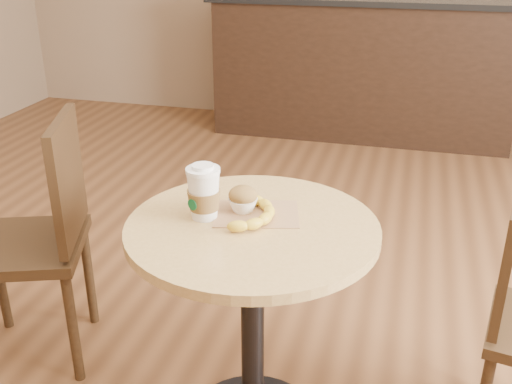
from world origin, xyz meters
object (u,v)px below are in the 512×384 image
coffee_cup (204,194)px  chair_left (41,233)px  muffin (243,199)px  banana (257,214)px  cafe_table (252,289)px

coffee_cup → chair_left: bearing=-170.3°
coffee_cup → muffin: coffee_cup is taller
banana → cafe_table: bearing=-96.4°
cafe_table → banana: bearing=77.6°
chair_left → banana: (0.84, -0.16, 0.26)m
chair_left → coffee_cup: bearing=54.8°
muffin → banana: muffin is taller
muffin → chair_left: bearing=171.5°
chair_left → coffee_cup: 0.78m
cafe_table → banana: banana is taller
chair_left → banana: size_ratio=3.95×
cafe_table → muffin: bearing=124.0°
coffee_cup → muffin: bearing=58.9°
cafe_table → chair_left: 0.85m
chair_left → banana: chair_left is taller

